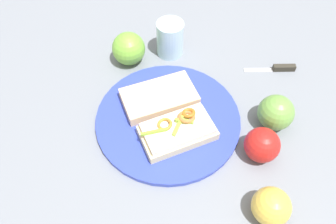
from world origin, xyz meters
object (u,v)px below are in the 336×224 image
Objects in this scene: apple_0 at (276,113)px; apple_2 at (129,49)px; sandwich at (178,131)px; drinking_glass at (170,39)px; knife at (278,68)px; bread_slice_side at (159,97)px; plate at (168,119)px; apple_3 at (262,145)px; apple_1 at (271,206)px.

apple_0 is 0.38m from apple_2.
apple_2 is at bearing -86.36° from sandwich.
knife is (-0.26, -0.09, -0.04)m from drinking_glass.
sandwich is 2.26× the size of apple_0.
apple_2 is 0.74× the size of knife.
bread_slice_side is 1.47× the size of knife.
plate is 0.31m from knife.
apple_3 is at bearing 154.43° from drinking_glass.
sandwich is 0.32m from knife.
apple_2 is 0.90× the size of drinking_glass.
sandwich is at bearing 92.39° from bread_slice_side.
bread_slice_side is 1.78× the size of drinking_glass.
apple_1 is (-0.23, 0.05, 0.01)m from sandwich.
apple_3 reaches higher than apple_1.
drinking_glass is at bearing -129.06° from apple_2.
apple_3 is at bearing -58.55° from apple_1.
plate is 4.12× the size of apple_0.
apple_0 is at bearing 167.81° from sandwich.
apple_2 reaches higher than knife.
apple_1 is at bearing 111.64° from sandwich.
drinking_glass is (-0.07, -0.08, 0.00)m from apple_2.
bread_slice_side is 0.18m from drinking_glass.
bread_slice_side is 2.10× the size of apple_0.
apple_3 is (0.07, -0.11, 0.00)m from apple_1.
plate is 1.82× the size of sandwich.
plate is at bearing -15.52° from apple_1.
apple_0 is 0.17m from knife.
plate is at bearing 122.24° from drinking_glass.
sandwich is 0.10m from bread_slice_side.
apple_3 reaches higher than bread_slice_side.
knife is (-0.10, -0.31, -0.02)m from sandwich.
drinking_glass is at bearing -109.73° from sandwich.
apple_2 is at bearing 2.77° from apple_0.
apple_2 is at bearing 50.94° from drinking_glass.
apple_1 is at bearing 121.45° from apple_3.
bread_slice_side is 0.25m from apple_0.
apple_3 is (-0.39, 0.07, -0.00)m from apple_2.
apple_3 is at bearing 144.02° from sandwich.
plate is 0.06m from sandwich.
bread_slice_side is 2.25× the size of apple_3.
sandwich is (-0.04, 0.03, 0.02)m from plate.
sandwich reaches higher than plate.
plate is at bearing 9.27° from apple_3.
apple_2 reaches higher than plate.
plate is 1.96× the size of bread_slice_side.
drinking_glass is at bearing -57.76° from plate.
apple_0 is at bearing 73.37° from knife.
knife is (0.05, -0.16, -0.03)m from apple_0.
knife is at bearing 179.31° from bread_slice_side.
apple_0 is at bearing -177.23° from apple_2.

